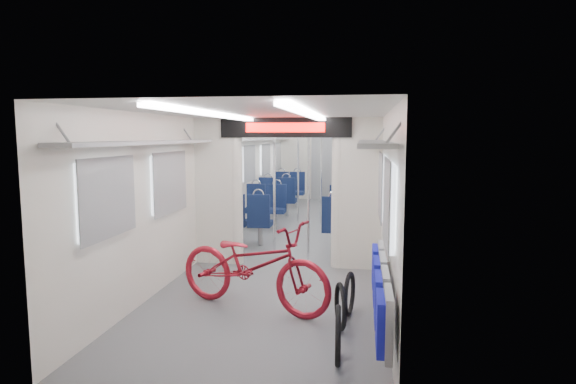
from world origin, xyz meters
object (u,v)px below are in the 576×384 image
Objects in this scene: bike_hoop_b at (340,309)px; stanchion_far_right at (321,174)px; flip_bench at (381,290)px; seat_bay_far_left at (284,191)px; seat_bay_near_left at (257,210)px; bike_hoop_c at (349,296)px; seat_bay_far_right at (353,193)px; stanchion_near_right at (308,190)px; stanchion_far_left at (298,174)px; seat_bay_near_right at (350,213)px; stanchion_near_left at (274,187)px; bike_hoop_a at (338,338)px; bicycle at (253,265)px.

stanchion_far_right is (-0.73, 6.04, 0.92)m from bike_hoop_b.
flip_bench is 1.00× the size of seat_bay_far_left.
bike_hoop_c is at bearing -64.49° from seat_bay_near_left.
seat_bay_far_right reaches higher than seat_bay_near_left.
seat_bay_far_left is 0.91× the size of stanchion_near_right.
seat_bay_far_right is 2.01m from stanchion_far_left.
seat_bay_near_left is 0.86× the size of stanchion_far_left.
seat_bay_near_right is at bearing -7.22° from seat_bay_near_left.
stanchion_far_left is at bearing -69.85° from seat_bay_far_left.
stanchion_near_left is 0.72m from stanchion_near_right.
stanchion_near_right reaches higher than bike_hoop_b.
seat_bay_far_left is 0.95× the size of seat_bay_far_right.
seat_bay_near_left is at bearing 113.50° from stanchion_near_left.
flip_bench is 3.40m from stanchion_near_right.
seat_bay_near_left is at bearing 172.78° from seat_bay_near_right.
stanchion_near_left reaches higher than flip_bench.
seat_bay_far_right reaches higher than seat_bay_far_left.
stanchion_far_left reaches higher than flip_bench.
seat_bay_far_left reaches higher than seat_bay_near_left.
stanchion_far_right reaches higher than seat_bay_far_left.
stanchion_near_right is (1.24, -5.05, 0.60)m from seat_bay_far_left.
seat_bay_near_left is 0.94× the size of seat_bay_far_left.
seat_bay_far_right is at bearing 74.32° from stanchion_near_left.
stanchion_near_left is at bearing 116.52° from bike_hoop_c.
seat_bay_far_left is (-2.29, 8.23, -0.03)m from flip_bench.
seat_bay_far_left is at bearing 103.59° from bike_hoop_b.
stanchion_near_left is at bearing -105.68° from seat_bay_far_right.
bike_hoop_a is 0.24× the size of stanchion_far_left.
bike_hoop_b is 0.23× the size of seat_bay_far_right.
stanchion_near_left is (-1.25, -1.18, 0.61)m from seat_bay_near_right.
bike_hoop_a reaches higher than bike_hoop_c.
bicycle reaches higher than flip_bench.
seat_bay_near_left is at bearing 125.01° from stanchion_near_right.
stanchion_far_right is at bearing 96.86° from bike_hoop_b.
bike_hoop_a is (1.06, -1.26, -0.28)m from bicycle.
stanchion_far_right reaches higher than seat_bay_near_right.
bike_hoop_c is (0.08, 0.41, 0.00)m from bike_hoop_b.
bike_hoop_b is 6.34m from stanchion_far_left.
seat_bay_far_left is at bearing 103.78° from stanchion_near_right.
bike_hoop_a is 1.07× the size of bike_hoop_c.
stanchion_far_right is (0.55, -0.10, 0.00)m from stanchion_far_left.
bicycle is 0.96× the size of seat_bay_far_left.
bike_hoop_c is 3.92m from seat_bay_near_right.
bicycle is 0.87× the size of stanchion_near_right.
bike_hoop_a is 8.40m from seat_bay_far_right.
seat_bay_far_left reaches higher than bike_hoop_b.
stanchion_far_right is at bearing 98.17° from bike_hoop_c.
seat_bay_near_right is 0.90× the size of stanchion_far_left.
seat_bay_near_right is at bearing 90.33° from bike_hoop_b.
seat_bay_far_left reaches higher than flip_bench.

